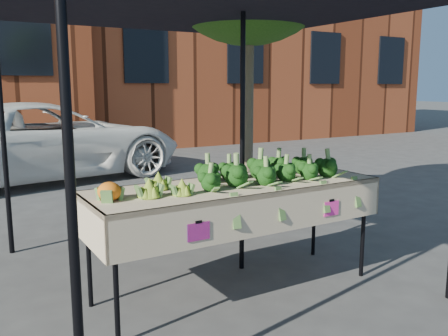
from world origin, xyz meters
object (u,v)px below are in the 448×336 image
(canopy, at_px, (203,122))
(vehicle, at_px, (39,38))
(street_tree, at_px, (248,70))
(table, at_px, (236,238))

(canopy, height_order, vehicle, vehicle)
(vehicle, relative_size, street_tree, 1.36)
(canopy, bearing_deg, street_tree, 39.84)
(canopy, bearing_deg, table, -83.50)
(table, height_order, street_tree, street_tree)
(vehicle, bearing_deg, canopy, 174.09)
(table, bearing_deg, vehicle, 94.38)
(canopy, relative_size, vehicle, 0.63)
(vehicle, bearing_deg, table, 174.28)
(table, xyz_separation_m, vehicle, (-0.45, 5.89, 2.06))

